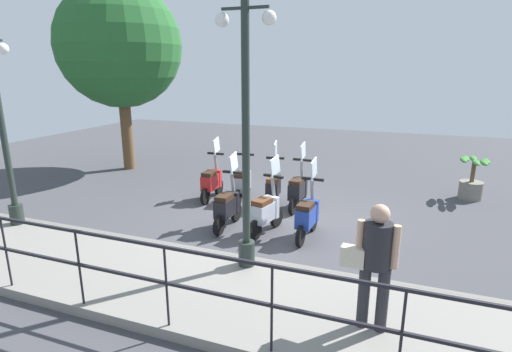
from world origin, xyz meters
name	(u,v)px	position (x,y,z in m)	size (l,w,h in m)	color
ground_plane	(274,220)	(0.00, 0.00, 0.00)	(28.00, 28.00, 0.00)	#424247
promenade_walkway	(208,288)	(-3.15, 0.00, 0.07)	(2.20, 20.00, 0.15)	gray
fence_railing	(165,270)	(-4.20, 0.00, 0.90)	(0.04, 16.03, 1.07)	black
lamp_post_near	(246,151)	(-2.40, -0.31, 2.02)	(0.26, 0.90, 4.24)	#232D28
lamp_post_far	(4,140)	(-2.40, 4.73, 1.87)	(0.26, 0.90, 3.92)	#232D28
pedestrian_with_bag	(374,258)	(-3.37, -2.32, 1.08)	(0.35, 0.65, 1.59)	#28282D
tree_large	(119,46)	(2.76, 5.95, 3.89)	(3.80, 3.80, 5.80)	brown
potted_palm	(472,182)	(3.16, -4.22, 0.45)	(1.06, 0.66, 1.05)	slate
scooter_near_0	(307,215)	(-0.70, -0.90, 0.48)	(1.23, 0.44, 1.54)	black
scooter_near_1	(266,211)	(-0.76, -0.07, 0.48)	(1.22, 0.50, 1.54)	black
scooter_near_2	(227,206)	(-0.77, 0.76, 0.48)	(1.23, 0.44, 1.54)	black
scooter_far_0	(298,189)	(0.88, -0.30, 0.48)	(1.23, 0.44, 1.54)	black
scooter_far_1	(273,187)	(0.85, 0.30, 0.48)	(1.22, 0.48, 1.54)	black
scooter_far_2	(243,182)	(0.99, 1.15, 0.48)	(1.23, 0.44, 1.54)	black
scooter_far_3	(212,181)	(0.81, 1.92, 0.48)	(1.23, 0.44, 1.54)	black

